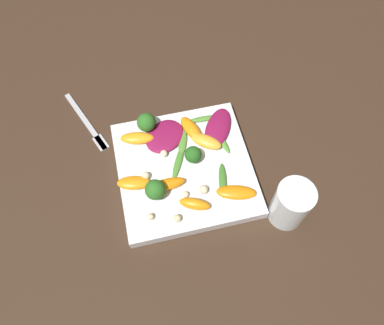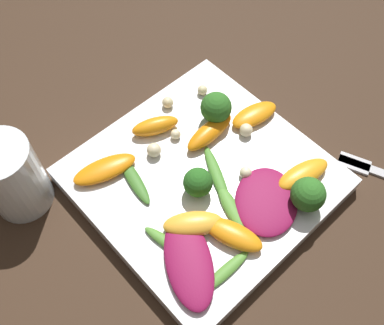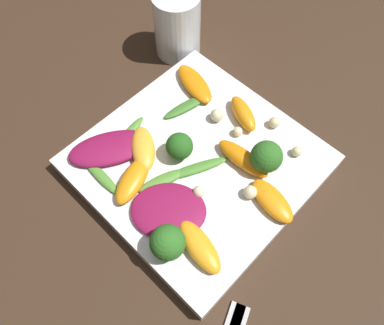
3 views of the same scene
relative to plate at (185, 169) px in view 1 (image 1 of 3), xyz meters
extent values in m
plane|color=#382619|center=(0.00, 0.00, -0.01)|extent=(2.40, 2.40, 0.00)
cube|color=white|center=(0.00, 0.00, 0.00)|extent=(0.26, 0.26, 0.02)
cylinder|color=white|center=(-0.13, -0.17, 0.04)|extent=(0.07, 0.07, 0.10)
cube|color=#B2B2B7|center=(0.17, 0.19, -0.01)|extent=(0.17, 0.08, 0.01)
cube|color=#B2B2B7|center=(0.11, 0.16, -0.01)|extent=(0.04, 0.03, 0.01)
ellipsoid|color=maroon|center=(0.07, -0.09, 0.02)|extent=(0.12, 0.10, 0.01)
ellipsoid|color=maroon|center=(0.08, 0.03, 0.02)|extent=(0.11, 0.11, 0.01)
ellipsoid|color=orange|center=(-0.02, 0.10, 0.02)|extent=(0.04, 0.07, 0.02)
ellipsoid|color=orange|center=(0.08, 0.08, 0.02)|extent=(0.04, 0.07, 0.02)
ellipsoid|color=#FCAD33|center=(0.04, -0.05, 0.02)|extent=(0.06, 0.07, 0.02)
ellipsoid|color=orange|center=(0.08, -0.03, 0.02)|extent=(0.07, 0.05, 0.02)
ellipsoid|color=orange|center=(-0.09, 0.00, 0.02)|extent=(0.04, 0.06, 0.02)
ellipsoid|color=orange|center=(-0.03, 0.04, 0.02)|extent=(0.03, 0.07, 0.02)
ellipsoid|color=orange|center=(-0.08, -0.08, 0.02)|extent=(0.05, 0.08, 0.01)
cylinder|color=#7A9E51|center=(0.01, -0.02, 0.02)|extent=(0.01, 0.01, 0.01)
sphere|color=#26601E|center=(0.01, -0.02, 0.03)|extent=(0.03, 0.03, 0.03)
cylinder|color=#7A9E51|center=(0.11, 0.06, 0.02)|extent=(0.01, 0.01, 0.01)
sphere|color=#2D6B23|center=(0.11, 0.06, 0.04)|extent=(0.04, 0.04, 0.04)
cylinder|color=#7A9E51|center=(-0.05, 0.07, 0.02)|extent=(0.01, 0.01, 0.01)
sphere|color=#2D6B23|center=(-0.05, 0.07, 0.04)|extent=(0.04, 0.04, 0.04)
ellipsoid|color=#3D7528|center=(-0.05, -0.06, 0.02)|extent=(0.08, 0.03, 0.01)
ellipsoid|color=#47842D|center=(0.01, 0.01, 0.02)|extent=(0.08, 0.05, 0.01)
ellipsoid|color=#518E33|center=(0.04, -0.09, 0.02)|extent=(0.06, 0.03, 0.01)
ellipsoid|color=#518E33|center=(0.05, -0.01, 0.02)|extent=(0.06, 0.03, 0.01)
ellipsoid|color=#518E33|center=(0.10, -0.06, 0.02)|extent=(0.01, 0.07, 0.01)
sphere|color=beige|center=(-0.06, 0.01, 0.02)|extent=(0.01, 0.01, 0.01)
sphere|color=beige|center=(-0.09, 0.08, 0.02)|extent=(0.01, 0.01, 0.01)
sphere|color=beige|center=(-0.06, -0.02, 0.02)|extent=(0.02, 0.02, 0.02)
sphere|color=beige|center=(-0.10, 0.04, 0.02)|extent=(0.01, 0.01, 0.01)
sphere|color=beige|center=(0.03, 0.03, 0.02)|extent=(0.01, 0.01, 0.01)
sphere|color=beige|center=(-0.01, 0.08, 0.02)|extent=(0.02, 0.02, 0.02)
camera|label=1|loc=(-0.34, 0.06, 0.67)|focal=35.00mm
camera|label=2|loc=(0.19, -0.19, 0.47)|focal=42.00mm
camera|label=3|loc=(0.17, 0.16, 0.42)|focal=35.00mm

